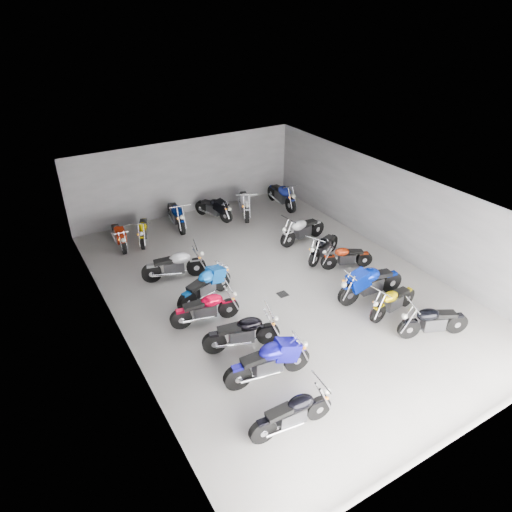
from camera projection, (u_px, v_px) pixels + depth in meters
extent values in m
plane|color=#9C9A94|center=(274.00, 287.00, 14.99)|extent=(14.00, 14.00, 0.00)
cube|color=gray|center=(186.00, 177.00, 19.41)|extent=(10.00, 0.10, 3.20)
cube|color=gray|center=(115.00, 290.00, 11.98)|extent=(0.10, 14.00, 3.20)
cube|color=gray|center=(392.00, 210.00, 16.40)|extent=(0.10, 14.00, 3.20)
cube|color=black|center=(276.00, 196.00, 13.39)|extent=(10.00, 14.00, 0.04)
cube|color=black|center=(283.00, 294.00, 14.62)|extent=(0.32, 0.32, 0.01)
cylinder|color=black|center=(318.00, 408.00, 10.21)|extent=(0.63, 0.17, 0.62)
cylinder|color=black|center=(263.00, 431.00, 9.68)|extent=(0.63, 0.19, 0.62)
cube|color=#2D2D30|center=(291.00, 416.00, 9.90)|extent=(0.65, 0.34, 0.39)
ellipsoid|color=black|center=(300.00, 403.00, 9.82)|extent=(0.68, 0.44, 0.35)
cube|color=black|center=(279.00, 412.00, 9.64)|extent=(0.61, 0.32, 0.18)
cylinder|color=black|center=(296.00, 359.00, 11.52)|extent=(0.71, 0.23, 0.70)
cylinder|color=black|center=(238.00, 377.00, 10.97)|extent=(0.72, 0.25, 0.70)
cube|color=#2D2D30|center=(268.00, 365.00, 11.19)|extent=(0.75, 0.42, 0.44)
ellipsoid|color=#120E8D|center=(277.00, 351.00, 11.10)|extent=(0.80, 0.53, 0.39)
cube|color=black|center=(254.00, 359.00, 10.92)|extent=(0.70, 0.39, 0.20)
cylinder|color=black|center=(268.00, 334.00, 12.42)|extent=(0.66, 0.31, 0.65)
cylinder|color=black|center=(214.00, 343.00, 12.10)|extent=(0.67, 0.33, 0.65)
cube|color=#2D2D30|center=(241.00, 335.00, 12.21)|extent=(0.72, 0.48, 0.41)
ellipsoid|color=black|center=(249.00, 324.00, 12.10)|extent=(0.78, 0.58, 0.37)
cube|color=black|center=(229.00, 329.00, 12.00)|extent=(0.68, 0.45, 0.19)
cylinder|color=black|center=(229.00, 308.00, 13.45)|extent=(0.64, 0.23, 0.63)
cylinder|color=black|center=(181.00, 319.00, 13.00)|extent=(0.65, 0.25, 0.63)
cube|color=#2D2D30|center=(205.00, 311.00, 13.18)|extent=(0.68, 0.40, 0.39)
ellipsoid|color=#AF001E|center=(212.00, 300.00, 13.09)|extent=(0.73, 0.50, 0.35)
cube|color=black|center=(194.00, 305.00, 12.94)|extent=(0.64, 0.37, 0.18)
cylinder|color=black|center=(222.00, 281.00, 14.69)|extent=(0.67, 0.34, 0.66)
cylinder|color=black|center=(187.00, 302.00, 13.69)|extent=(0.68, 0.36, 0.66)
cube|color=#2D2D30|center=(205.00, 288.00, 14.14)|extent=(0.74, 0.51, 0.41)
ellipsoid|color=#0D54B4|center=(210.00, 276.00, 14.12)|extent=(0.80, 0.62, 0.37)
cube|color=black|center=(196.00, 285.00, 13.77)|extent=(0.69, 0.48, 0.19)
cylinder|color=black|center=(196.00, 267.00, 15.45)|extent=(0.67, 0.30, 0.66)
cylinder|color=black|center=(152.00, 273.00, 15.11)|extent=(0.68, 0.32, 0.66)
cube|color=#2D2D30|center=(174.00, 267.00, 15.23)|extent=(0.73, 0.47, 0.41)
ellipsoid|color=#A9AAAF|center=(180.00, 258.00, 15.12)|extent=(0.78, 0.58, 0.37)
cube|color=black|center=(163.00, 261.00, 15.01)|extent=(0.68, 0.44, 0.19)
cylinder|color=black|center=(409.00, 329.00, 12.63)|extent=(0.64, 0.35, 0.63)
cylinder|color=black|center=(456.00, 323.00, 12.83)|extent=(0.64, 0.37, 0.63)
cube|color=#2D2D30|center=(433.00, 323.00, 12.68)|extent=(0.70, 0.51, 0.39)
ellipsoid|color=black|center=(428.00, 315.00, 12.49)|extent=(0.77, 0.61, 0.36)
cube|color=black|center=(446.00, 314.00, 12.59)|extent=(0.66, 0.47, 0.18)
cylinder|color=black|center=(378.00, 313.00, 13.26)|extent=(0.61, 0.19, 0.60)
cylinder|color=black|center=(407.00, 297.00, 13.97)|extent=(0.61, 0.21, 0.60)
cube|color=#2D2D30|center=(393.00, 302.00, 13.57)|extent=(0.63, 0.35, 0.37)
ellipsoid|color=#C0A103|center=(390.00, 297.00, 13.31)|extent=(0.67, 0.44, 0.33)
cube|color=black|center=(401.00, 292.00, 13.59)|extent=(0.59, 0.33, 0.17)
cylinder|color=black|center=(349.00, 295.00, 13.97)|extent=(0.73, 0.21, 0.73)
cylinder|color=black|center=(391.00, 282.00, 14.59)|extent=(0.74, 0.23, 0.73)
cube|color=#2D2D30|center=(371.00, 285.00, 14.22)|extent=(0.76, 0.40, 0.45)
ellipsoid|color=#031B91|center=(366.00, 277.00, 13.95)|extent=(0.81, 0.52, 0.41)
cube|color=black|center=(381.00, 274.00, 14.20)|extent=(0.71, 0.37, 0.21)
cylinder|color=black|center=(329.00, 262.00, 15.82)|extent=(0.57, 0.32, 0.57)
cylinder|color=black|center=(364.00, 259.00, 16.00)|extent=(0.58, 0.33, 0.57)
cube|color=#2D2D30|center=(347.00, 258.00, 15.86)|extent=(0.63, 0.46, 0.35)
ellipsoid|color=#9B270B|center=(342.00, 252.00, 15.70)|extent=(0.69, 0.55, 0.32)
cube|color=black|center=(355.00, 252.00, 15.78)|extent=(0.59, 0.43, 0.16)
cylinder|color=black|center=(314.00, 258.00, 16.00)|extent=(0.61, 0.36, 0.61)
cylinder|color=black|center=(332.00, 243.00, 16.97)|extent=(0.61, 0.38, 0.61)
cube|color=#2D2D30|center=(324.00, 248.00, 16.44)|extent=(0.68, 0.51, 0.38)
ellipsoid|color=black|center=(322.00, 243.00, 16.14)|extent=(0.75, 0.61, 0.34)
cube|color=black|center=(328.00, 239.00, 16.52)|extent=(0.64, 0.48, 0.17)
cylinder|color=black|center=(288.00, 239.00, 17.22)|extent=(0.66, 0.20, 0.65)
cylinder|color=black|center=(317.00, 229.00, 17.99)|extent=(0.67, 0.22, 0.65)
cube|color=#2D2D30|center=(303.00, 231.00, 17.55)|extent=(0.69, 0.38, 0.41)
ellipsoid|color=silver|center=(299.00, 225.00, 17.27)|extent=(0.74, 0.48, 0.37)
cube|color=black|center=(309.00, 222.00, 17.58)|extent=(0.65, 0.35, 0.19)
cylinder|color=black|center=(123.00, 247.00, 16.77)|extent=(0.15, 0.60, 0.59)
cylinder|color=black|center=(115.00, 232.00, 17.80)|extent=(0.17, 0.60, 0.59)
cube|color=#2D2D30|center=(119.00, 237.00, 17.24)|extent=(0.31, 0.61, 0.37)
ellipsoid|color=#961E09|center=(119.00, 232.00, 16.94)|extent=(0.40, 0.65, 0.33)
cube|color=black|center=(116.00, 228.00, 17.34)|extent=(0.29, 0.57, 0.17)
cylinder|color=black|center=(143.00, 242.00, 17.09)|extent=(0.33, 0.60, 0.60)
cylinder|color=black|center=(145.00, 226.00, 18.24)|extent=(0.35, 0.61, 0.60)
cube|color=#2D2D30|center=(144.00, 232.00, 17.62)|extent=(0.48, 0.67, 0.37)
ellipsoid|color=#CFB002|center=(142.00, 227.00, 17.29)|extent=(0.58, 0.73, 0.34)
cube|color=black|center=(143.00, 222.00, 17.74)|extent=(0.45, 0.62, 0.17)
cylinder|color=black|center=(182.00, 226.00, 18.11)|extent=(0.22, 0.70, 0.69)
cylinder|color=black|center=(172.00, 212.00, 19.35)|extent=(0.24, 0.71, 0.69)
cube|color=#2D2D30|center=(176.00, 216.00, 18.67)|extent=(0.41, 0.74, 0.43)
ellipsoid|color=navy|center=(177.00, 211.00, 18.31)|extent=(0.52, 0.78, 0.39)
cube|color=black|center=(173.00, 206.00, 18.80)|extent=(0.38, 0.69, 0.20)
cylinder|color=black|center=(226.00, 216.00, 19.07)|extent=(0.35, 0.61, 0.61)
cylinder|color=black|center=(202.00, 208.00, 19.79)|extent=(0.37, 0.62, 0.61)
cube|color=#2D2D30|center=(214.00, 210.00, 19.38)|extent=(0.51, 0.68, 0.38)
ellipsoid|color=black|center=(217.00, 204.00, 19.12)|extent=(0.60, 0.75, 0.34)
cube|color=black|center=(208.00, 202.00, 19.41)|extent=(0.47, 0.64, 0.17)
cylinder|color=black|center=(247.00, 215.00, 19.05)|extent=(0.41, 0.71, 0.71)
cylinder|color=black|center=(243.00, 200.00, 20.43)|extent=(0.43, 0.72, 0.71)
cube|color=#2D2D30|center=(245.00, 205.00, 19.68)|extent=(0.59, 0.80, 0.44)
ellipsoid|color=silver|center=(245.00, 199.00, 19.30)|extent=(0.71, 0.87, 0.40)
cube|color=black|center=(244.00, 195.00, 19.83)|extent=(0.55, 0.75, 0.20)
cylinder|color=black|center=(291.00, 205.00, 19.92)|extent=(0.18, 0.71, 0.70)
cylinder|color=black|center=(273.00, 193.00, 21.14)|extent=(0.20, 0.71, 0.70)
cube|color=#2D2D30|center=(281.00, 197.00, 20.48)|extent=(0.36, 0.73, 0.44)
ellipsoid|color=navy|center=(284.00, 191.00, 20.12)|extent=(0.47, 0.76, 0.39)
cube|color=black|center=(278.00, 188.00, 20.59)|extent=(0.34, 0.68, 0.20)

